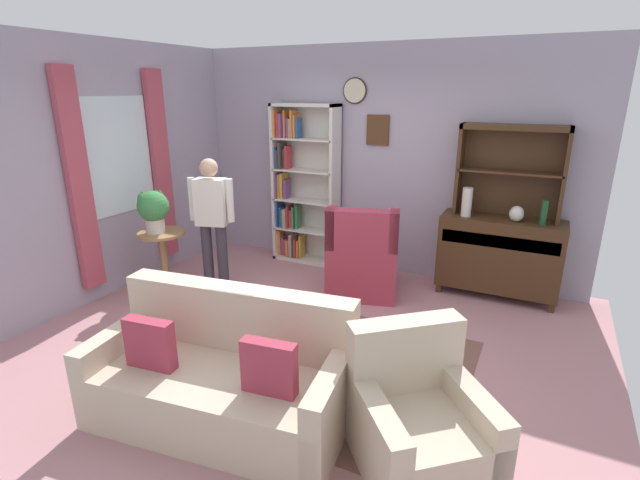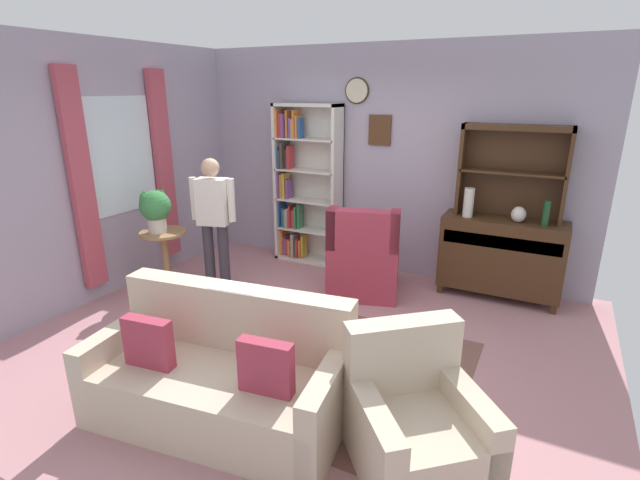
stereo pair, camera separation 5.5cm
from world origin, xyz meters
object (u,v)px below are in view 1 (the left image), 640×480
(sideboard_hutch, at_px, (512,159))
(armchair_floral, at_px, (418,425))
(plant_stand, at_px, (164,256))
(bottle_wine, at_px, (544,213))
(potted_plant_large, at_px, (153,208))
(bookshelf, at_px, (300,187))
(vase_tall, at_px, (467,202))
(couch_floral, at_px, (223,378))
(wingback_chair, at_px, (362,262))
(coffee_table, at_px, (303,322))
(vase_round, at_px, (517,214))
(sideboard, at_px, (499,254))
(book_stack, at_px, (300,316))
(person_reading, at_px, (212,217))

(sideboard_hutch, xyz_separation_m, armchair_floral, (-0.13, -3.00, -1.27))
(sideboard_hutch, xyz_separation_m, plant_stand, (-3.45, -1.71, -1.11))
(bottle_wine, xyz_separation_m, potted_plant_large, (-3.87, -1.56, -0.04))
(bookshelf, distance_m, vase_tall, 2.19)
(couch_floral, bearing_deg, vase_tall, 69.61)
(wingback_chair, distance_m, plant_stand, 2.28)
(bookshelf, height_order, armchair_floral, bookshelf)
(armchair_floral, height_order, coffee_table, armchair_floral)
(bottle_wine, height_order, couch_floral, bottle_wine)
(potted_plant_large, bearing_deg, sideboard_hutch, 26.73)
(sideboard_hutch, xyz_separation_m, wingback_chair, (-1.39, -0.73, -1.18))
(bookshelf, relative_size, vase_round, 12.35)
(bookshelf, distance_m, plant_stand, 1.98)
(potted_plant_large, bearing_deg, armchair_floral, -20.40)
(bottle_wine, xyz_separation_m, couch_floral, (-1.89, -2.97, -0.74))
(sideboard_hutch, relative_size, vase_tall, 3.42)
(vase_round, bearing_deg, sideboard, 152.83)
(couch_floral, height_order, plant_stand, couch_floral)
(vase_round, bearing_deg, book_stack, -124.61)
(sideboard_hutch, distance_m, wingback_chair, 1.96)
(sideboard, height_order, vase_round, vase_round)
(sideboard_hutch, bearing_deg, vase_round, -53.52)
(sideboard, bearing_deg, bookshelf, 178.15)
(bookshelf, relative_size, wingback_chair, 2.00)
(armchair_floral, bearing_deg, bookshelf, 129.45)
(sideboard_hutch, bearing_deg, bottle_wine, -26.96)
(book_stack, bearing_deg, vase_tall, 65.81)
(potted_plant_large, bearing_deg, coffee_table, -13.00)
(sideboard_hutch, bearing_deg, armchair_floral, -92.41)
(couch_floral, relative_size, person_reading, 1.22)
(book_stack, bearing_deg, person_reading, 151.33)
(person_reading, bearing_deg, potted_plant_large, -150.31)
(vase_tall, height_order, person_reading, person_reading)
(sideboard_hutch, relative_size, coffee_table, 1.37)
(armchair_floral, relative_size, wingback_chair, 1.03)
(couch_floral, distance_m, person_reading, 2.32)
(bookshelf, distance_m, person_reading, 1.46)
(coffee_table, bearing_deg, book_stack, -86.94)
(coffee_table, bearing_deg, bookshelf, 119.01)
(bottle_wine, xyz_separation_m, wingback_chair, (-1.78, -0.54, -0.67))
(vase_tall, height_order, book_stack, vase_tall)
(sideboard_hutch, relative_size, wingback_chair, 1.05)
(wingback_chair, distance_m, coffee_table, 1.52)
(sideboard_hutch, distance_m, person_reading, 3.33)
(sideboard_hutch, relative_size, book_stack, 6.07)
(bottle_wine, distance_m, book_stack, 2.80)
(sideboard, distance_m, sideboard_hutch, 1.06)
(bookshelf, relative_size, coffee_table, 2.62)
(vase_tall, bearing_deg, armchair_floral, -84.65)
(sideboard, relative_size, plant_stand, 1.76)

